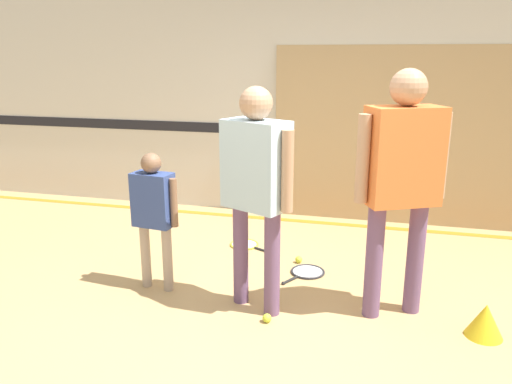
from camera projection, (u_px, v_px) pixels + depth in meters
ground_plane at (275, 325)px, 3.61m from camera, size 16.00×16.00×0.00m
wall_back at (326, 81)px, 5.67m from camera, size 16.00×0.07×3.20m
wall_panel at (404, 137)px, 5.56m from camera, size 2.93×0.05×2.00m
floor_stripe at (318, 222)px, 5.81m from camera, size 14.40×0.10×0.01m
person_instructor at (256, 177)px, 3.60m from camera, size 0.59×0.44×1.69m
person_student_left at (154, 207)px, 4.01m from camera, size 0.43×0.22×1.15m
person_student_right at (402, 169)px, 3.50m from camera, size 0.63×0.47×1.81m
racket_spare_on_floor at (307, 272)px, 4.47m from camera, size 0.42×0.52×0.03m
racket_second_spare at (246, 245)px, 5.11m from camera, size 0.51×0.39×0.03m
tennis_ball_near_instructor at (267, 318)px, 3.65m from camera, size 0.07×0.07×0.07m
tennis_ball_by_spare_racket at (299, 260)px, 4.69m from camera, size 0.07×0.07×0.07m
training_cone at (485, 320)px, 3.44m from camera, size 0.26×0.26×0.24m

